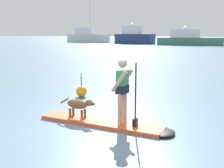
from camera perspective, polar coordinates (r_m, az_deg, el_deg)
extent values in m
plane|color=slate|center=(7.40, -2.38, -8.21)|extent=(400.00, 400.00, 0.00)
cube|color=#E55933|center=(7.38, -2.38, -7.84)|extent=(3.43, 1.18, 0.10)
ellipsoid|color=black|center=(6.77, 10.36, -9.70)|extent=(0.65, 0.72, 0.10)
cylinder|color=tan|center=(7.10, 2.53, -4.74)|extent=(0.12, 0.12, 0.81)
cylinder|color=tan|center=(6.87, 1.65, -5.25)|extent=(0.12, 0.12, 0.81)
cube|color=black|center=(6.87, 2.12, -1.07)|extent=(0.27, 0.39, 0.20)
cube|color=#338C4C|center=(6.83, 2.13, 0.53)|extent=(0.25, 0.37, 0.55)
sphere|color=tan|center=(6.77, 2.16, 4.23)|extent=(0.22, 0.22, 0.22)
ellipsoid|color=white|center=(6.77, 2.16, 4.74)|extent=(0.23, 0.23, 0.11)
cylinder|color=tan|center=(7.00, 2.78, 0.99)|extent=(0.43, 0.15, 0.54)
cylinder|color=tan|center=(6.66, 1.46, 0.52)|extent=(0.43, 0.15, 0.54)
cylinder|color=black|center=(6.76, 4.82, -2.27)|extent=(0.04, 0.04, 1.56)
cube|color=black|center=(6.94, 4.73, -7.76)|extent=(0.11, 0.19, 0.20)
ellipsoid|color=brown|center=(7.62, -7.09, -4.09)|extent=(0.66, 0.31, 0.26)
ellipsoid|color=brown|center=(7.41, -4.67, -3.85)|extent=(0.24, 0.19, 0.18)
ellipsoid|color=#503923|center=(7.36, -3.93, -4.10)|extent=(0.13, 0.10, 0.08)
cylinder|color=brown|center=(7.85, -9.64, -3.37)|extent=(0.27, 0.09, 0.18)
cylinder|color=brown|center=(7.65, -5.54, -5.92)|extent=(0.07, 0.07, 0.23)
cylinder|color=brown|center=(7.53, -6.16, -6.21)|extent=(0.07, 0.07, 0.23)
cylinder|color=brown|center=(7.85, -7.90, -5.55)|extent=(0.07, 0.07, 0.23)
cylinder|color=brown|center=(7.73, -8.54, -5.82)|extent=(0.07, 0.07, 0.23)
cube|color=silver|center=(73.12, -4.84, 9.25)|extent=(11.45, 5.25, 2.07)
cube|color=silver|center=(73.43, -5.47, 10.71)|extent=(5.33, 3.36, 1.68)
cylinder|color=silver|center=(73.01, -4.50, 13.42)|extent=(0.20, 0.20, 8.55)
cylinder|color=silver|center=(73.43, -5.48, 10.99)|extent=(3.83, 0.81, 0.14)
cube|color=navy|center=(63.43, 4.64, 9.14)|extent=(9.21, 5.09, 2.16)
cube|color=silver|center=(63.57, 4.08, 10.91)|extent=(4.37, 3.18, 1.75)
ellipsoid|color=white|center=(63.60, 4.10, 12.01)|extent=(0.90, 0.90, 0.60)
cube|color=#3F7266|center=(57.81, 15.57, 8.35)|extent=(12.53, 3.82, 1.47)
cube|color=silver|center=(57.83, 14.71, 9.92)|extent=(5.67, 2.74, 1.62)
ellipsoid|color=white|center=(57.84, 14.76, 11.06)|extent=(0.90, 0.90, 0.60)
sphere|color=orange|center=(10.51, -6.24, -1.53)|extent=(0.40, 0.40, 0.40)
cylinder|color=black|center=(10.43, -6.29, 0.90)|extent=(0.03, 0.03, 0.50)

